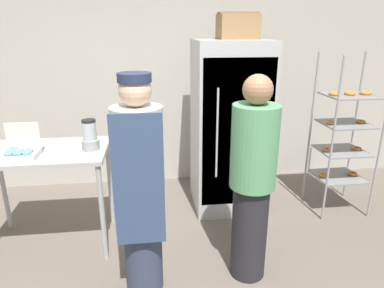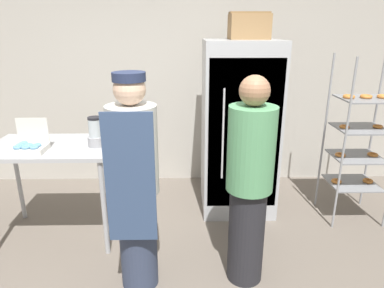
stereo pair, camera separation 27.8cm
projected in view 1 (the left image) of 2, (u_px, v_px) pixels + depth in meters
name	position (u px, v px, depth m)	size (l,w,h in m)	color
back_wall	(172.00, 73.00, 4.26)	(6.40, 0.12, 2.82)	#B7B2A8
refrigerator	(229.00, 127.00, 3.71)	(0.77, 0.76, 1.83)	#ADAFB5
baking_rack	(344.00, 136.00, 3.64)	(0.55, 0.50, 1.70)	#93969B
prep_counter	(44.00, 162.00, 3.01)	(1.11, 0.71, 0.93)	#ADAFB5
donut_box	(20.00, 152.00, 2.79)	(0.28, 0.23, 0.27)	silver
blender_pitcher	(90.00, 136.00, 2.96)	(0.15, 0.15, 0.27)	#99999E
cardboard_storage_box	(237.00, 26.00, 3.48)	(0.40, 0.34, 0.26)	#937047
person_baker	(140.00, 186.00, 2.43)	(0.35, 0.37, 1.67)	#333D56
person_customer	(252.00, 181.00, 2.60)	(0.35, 0.35, 1.64)	#232328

